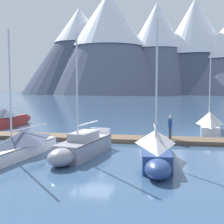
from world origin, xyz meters
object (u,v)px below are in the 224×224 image
sailboat_mid_dock_port (16,146)px  sailboat_far_berth (156,147)px  person_on_dock (170,126)px  sailboat_mid_dock_starboard (81,147)px  sailboat_outer_slip (209,122)px  sailboat_nearest_berth (9,118)px

sailboat_mid_dock_port → sailboat_far_berth: bearing=4.4°
sailboat_mid_dock_port → person_on_dock: bearing=36.1°
sailboat_mid_dock_starboard → sailboat_outer_slip: (8.36, 11.17, 0.31)m
sailboat_mid_dock_starboard → sailboat_far_berth: size_ratio=0.93×
sailboat_mid_dock_port → person_on_dock: (8.65, 6.32, 0.58)m
person_on_dock → sailboat_far_berth: bearing=-97.2°
sailboat_nearest_berth → sailboat_far_berth: bearing=-36.7°
sailboat_outer_slip → sailboat_mid_dock_port: bearing=-135.1°
sailboat_nearest_berth → sailboat_mid_dock_starboard: sailboat_mid_dock_starboard is taller
sailboat_mid_dock_starboard → sailboat_outer_slip: size_ratio=0.89×
sailboat_mid_dock_starboard → person_on_dock: size_ratio=4.14×
sailboat_far_berth → sailboat_outer_slip: sailboat_outer_slip is taller
sailboat_mid_dock_starboard → sailboat_nearest_berth: bearing=134.8°
sailboat_nearest_berth → sailboat_mid_dock_starboard: 16.33m
sailboat_mid_dock_port → sailboat_far_berth: (7.93, 0.61, 0.10)m
sailboat_mid_dock_port → sailboat_mid_dock_starboard: sailboat_mid_dock_port is taller
sailboat_mid_dock_starboard → sailboat_far_berth: bearing=-2.5°
sailboat_outer_slip → sailboat_nearest_berth: bearing=178.8°
sailboat_nearest_berth → person_on_dock: 17.59m
person_on_dock → sailboat_outer_slip: bearing=59.2°
sailboat_nearest_berth → sailboat_outer_slip: sailboat_outer_slip is taller
sailboat_nearest_berth → sailboat_mid_dock_starboard: (11.51, -11.58, -0.26)m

